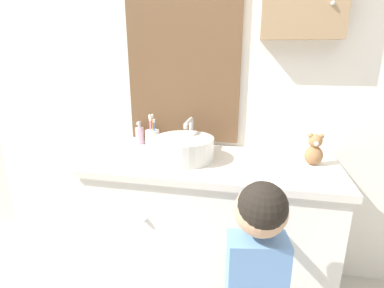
{
  "coord_description": "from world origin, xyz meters",
  "views": [
    {
      "loc": [
        0.2,
        -1.14,
        1.36
      ],
      "look_at": [
        -0.1,
        0.27,
        0.91
      ],
      "focal_mm": 28.0,
      "sensor_mm": 36.0,
      "label": 1
    }
  ],
  "objects_px": {
    "toothbrush_holder": "(153,137)",
    "soap_dispenser": "(140,135)",
    "child_figure": "(257,271)",
    "sink_basin": "(184,148)",
    "teddy_bear": "(314,150)"
  },
  "relations": [
    {
      "from": "toothbrush_holder",
      "to": "soap_dispenser",
      "type": "relative_size",
      "value": 1.38
    },
    {
      "from": "soap_dispenser",
      "to": "teddy_bear",
      "type": "height_order",
      "value": "teddy_bear"
    },
    {
      "from": "toothbrush_holder",
      "to": "soap_dispenser",
      "type": "bearing_deg",
      "value": 161.97
    },
    {
      "from": "child_figure",
      "to": "toothbrush_holder",
      "type": "bearing_deg",
      "value": 132.7
    },
    {
      "from": "toothbrush_holder",
      "to": "teddy_bear",
      "type": "distance_m",
      "value": 0.9
    },
    {
      "from": "child_figure",
      "to": "teddy_bear",
      "type": "bearing_deg",
      "value": 65.19
    },
    {
      "from": "toothbrush_holder",
      "to": "child_figure",
      "type": "xyz_separation_m",
      "value": [
        0.63,
        -0.69,
        -0.28
      ]
    },
    {
      "from": "soap_dispenser",
      "to": "teddy_bear",
      "type": "distance_m",
      "value": 1.0
    },
    {
      "from": "soap_dispenser",
      "to": "teddy_bear",
      "type": "bearing_deg",
      "value": -9.16
    },
    {
      "from": "toothbrush_holder",
      "to": "teddy_bear",
      "type": "height_order",
      "value": "toothbrush_holder"
    },
    {
      "from": "sink_basin",
      "to": "soap_dispenser",
      "type": "relative_size",
      "value": 2.64
    },
    {
      "from": "sink_basin",
      "to": "child_figure",
      "type": "height_order",
      "value": "sink_basin"
    },
    {
      "from": "sink_basin",
      "to": "soap_dispenser",
      "type": "distance_m",
      "value": 0.39
    },
    {
      "from": "sink_basin",
      "to": "soap_dispenser",
      "type": "xyz_separation_m",
      "value": [
        -0.33,
        0.21,
        -0.01
      ]
    },
    {
      "from": "toothbrush_holder",
      "to": "sink_basin",
      "type": "bearing_deg",
      "value": -37.04
    }
  ]
}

